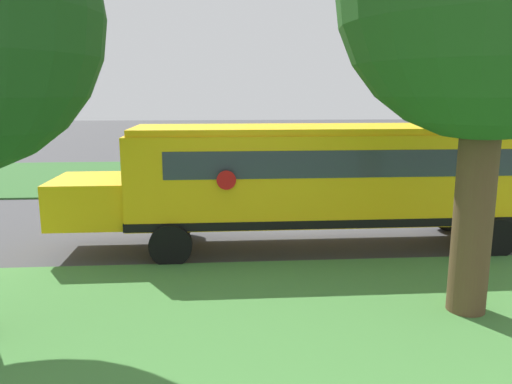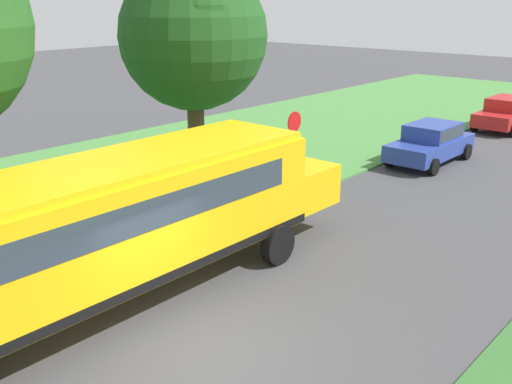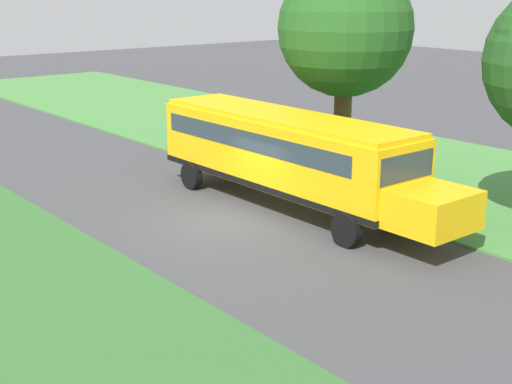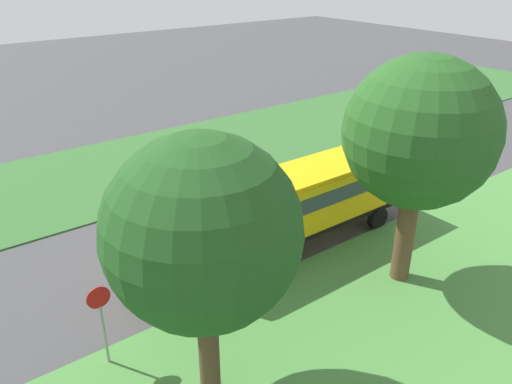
{
  "view_description": "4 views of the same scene",
  "coord_description": "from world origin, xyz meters",
  "views": [
    {
      "loc": [
        -15.17,
        2.78,
        3.98
      ],
      "look_at": [
        -0.58,
        1.67,
        1.07
      ],
      "focal_mm": 35.0,
      "sensor_mm": 36.0,
      "label": 1
    },
    {
      "loc": [
        7.14,
        -6.65,
        6.35
      ],
      "look_at": [
        -2.37,
        4.22,
        1.58
      ],
      "focal_mm": 42.0,
      "sensor_mm": 36.0,
      "label": 2
    },
    {
      "loc": [
        12.83,
        17.23,
        7.22
      ],
      "look_at": [
        -0.62,
        0.77,
        1.08
      ],
      "focal_mm": 50.0,
      "sensor_mm": 36.0,
      "label": 3
    },
    {
      "loc": [
        -16.14,
        11.86,
        10.95
      ],
      "look_at": [
        -0.27,
        -0.01,
        1.5
      ],
      "focal_mm": 35.0,
      "sensor_mm": 36.0,
      "label": 4
    }
  ],
  "objects": [
    {
      "name": "ground_plane",
      "position": [
        0.0,
        0.0,
        0.0
      ],
      "size": [
        120.0,
        120.0,
        0.0
      ],
      "primitive_type": "plane",
      "color": "#424244"
    },
    {
      "name": "grass_verge",
      "position": [
        -10.0,
        0.0,
        0.04
      ],
      "size": [
        12.0,
        80.0,
        0.08
      ],
      "primitive_type": "cube",
      "color": "#47843D",
      "rests_on": "ground"
    },
    {
      "name": "oak_tree_beside_bus",
      "position": [
        -7.05,
        -1.77,
        5.74
      ],
      "size": [
        5.09,
        5.09,
        8.26
      ],
      "color": "brown",
      "rests_on": "ground"
    },
    {
      "name": "school_bus",
      "position": [
        -2.66,
        0.01,
        1.92
      ],
      "size": [
        2.84,
        12.42,
        3.16
      ],
      "color": "yellow",
      "rests_on": "ground"
    }
  ]
}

